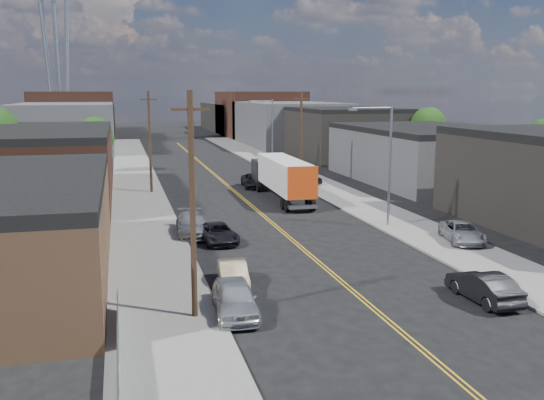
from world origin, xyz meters
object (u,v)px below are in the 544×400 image
semi_truck (280,175)px  car_left_c (218,233)px  car_right_oncoming (483,286)px  car_left_a (235,298)px  car_left_b (233,274)px  car_right_lot_a (462,232)px  car_right_lot_c (305,177)px  car_left_d (192,224)px  car_ahead_truck (255,181)px

semi_truck → car_left_c: (-8.38, -15.38, -1.59)m
car_left_c → car_right_oncoming: car_right_oncoming is taller
car_left_a → car_right_oncoming: car_left_a is taller
car_left_b → car_left_a: bearing=-94.5°
car_right_lot_a → car_right_lot_c: car_right_lot_c is taller
car_left_d → car_right_lot_a: (17.00, -6.87, 0.03)m
car_right_oncoming → car_ahead_truck: 37.23m
semi_truck → car_left_b: size_ratio=3.77×
car_left_b → car_right_oncoming: (11.24, -5.09, 0.08)m
car_right_lot_a → car_ahead_truck: car_right_lot_a is taller
car_ahead_truck → car_right_oncoming: bearing=-81.2°
car_left_b → semi_truck: bearing=74.8°
semi_truck → car_left_c: bearing=-117.2°
car_left_d → car_right_lot_a: size_ratio=1.13×
semi_truck → car_left_c: semi_truck is taller
semi_truck → car_right_lot_a: 21.07m
semi_truck → car_ahead_truck: (-0.85, 7.17, -1.51)m
car_left_b → car_left_d: (-0.67, 11.98, 0.12)m
semi_truck → car_left_d: 16.22m
car_right_oncoming → car_right_lot_c: (2.69, 37.38, 0.12)m
car_left_b → car_left_c: (0.73, 9.46, -0.02)m
semi_truck → car_left_d: semi_truck is taller
car_right_oncoming → car_right_lot_c: size_ratio=1.08×
car_left_c → car_ahead_truck: (7.53, 22.56, 0.08)m
car_left_a → car_ahead_truck: bearing=80.3°
semi_truck → car_right_oncoming: semi_truck is taller
car_left_a → car_left_b: car_left_a is taller
car_right_lot_a → semi_truck: bearing=124.4°
car_right_oncoming → car_ahead_truck: (-2.98, 37.11, -0.02)m
car_left_a → car_left_c: size_ratio=1.02×
car_left_b → car_right_lot_c: (13.93, 32.29, 0.20)m
car_left_a → car_right_lot_a: size_ratio=0.99×
semi_truck → car_right_oncoming: (2.13, -29.94, -1.49)m
semi_truck → car_right_lot_a: bearing=-68.5°
car_left_b → car_right_oncoming: bearing=-19.4°
car_left_b → car_right_lot_a: size_ratio=0.84×
car_left_c → car_right_oncoming: 17.95m
semi_truck → car_right_lot_c: size_ratio=3.62×
car_left_a → car_right_lot_a: car_left_a is taller
car_right_lot_a → car_right_lot_c: 27.29m
car_right_lot_c → car_left_b: bearing=-139.0°
car_left_c → car_ahead_truck: car_ahead_truck is taller
car_right_lot_c → semi_truck: bearing=-148.6°
car_right_lot_a → car_ahead_truck: (-8.08, 26.91, -0.09)m
car_left_b → car_left_c: bearing=90.5°
car_left_a → car_right_lot_c: size_ratio=1.12×
car_left_a → car_left_b: 4.08m
car_right_oncoming → car_right_lot_a: size_ratio=0.95×
semi_truck → car_left_a: (-9.78, -28.86, -1.44)m
car_left_d → car_left_a: bearing=-86.9°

